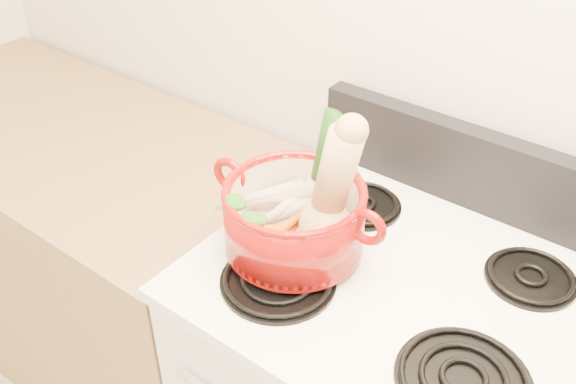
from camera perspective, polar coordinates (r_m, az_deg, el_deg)
The scene contains 22 objects.
wall_back at distance 1.36m, azimuth 19.39°, elevation 11.90°, with size 3.50×0.02×2.60m, color silver.
cooktop at distance 1.28m, azimuth 10.45°, elevation -8.03°, with size 0.78×0.67×0.03m, color white.
control_backsplash at distance 1.44m, azimuth 16.66°, elevation 1.85°, with size 0.76×0.05×0.18m, color black.
counter_left at distance 2.15m, azimuth -16.83°, elevation -5.09°, with size 1.36×0.65×0.90m, color olive.
burner_front_left at distance 1.23m, azimuth -0.88°, elevation -7.74°, with size 0.22×0.22×0.02m, color black.
burner_front_right at distance 1.11m, azimuth 15.34°, elevation -15.69°, with size 0.22×0.22×0.02m, color black.
burner_back_left at distance 1.42m, azimuth 6.59°, elevation -1.06°, with size 0.17×0.17×0.02m, color black.
burner_back_right at distance 1.32m, azimuth 20.78°, elevation -7.01°, with size 0.17×0.17×0.02m, color black.
dutch_oven at distance 1.25m, azimuth 0.56°, elevation -2.34°, with size 0.28×0.28×0.14m, color maroon.
pot_handle_left at distance 1.29m, azimuth -5.24°, elevation 1.58°, with size 0.08×0.08×0.02m, color maroon.
pot_handle_right at distance 1.16m, azimuth 7.05°, elevation -3.11°, with size 0.08×0.08×0.02m, color maroon.
squash at distance 1.16m, azimuth 3.62°, elevation 0.36°, with size 0.11×0.11×0.27m, color tan, non-canonical shape.
leek at distance 1.22m, azimuth 2.97°, elevation 1.84°, with size 0.04×0.04×0.26m, color white.
ginger at distance 1.28m, azimuth 3.47°, elevation -2.17°, with size 0.08×0.06×0.05m, color tan.
parsnip_0 at distance 1.30m, azimuth -0.12°, elevation -1.62°, with size 0.04×0.04×0.22m, color beige.
parsnip_1 at distance 1.31m, azimuth -1.81°, elevation -0.46°, with size 0.05×0.05×0.22m, color beige.
parsnip_2 at distance 1.30m, azimuth -0.06°, elevation -1.02°, with size 0.04×0.04×0.18m, color beige.
parsnip_3 at distance 1.31m, azimuth -2.51°, elevation -0.27°, with size 0.04×0.04×0.19m, color beige.
carrot_0 at distance 1.24m, azimuth -0.37°, elevation -4.05°, with size 0.03×0.03×0.14m, color #BD4D09.
carrot_1 at distance 1.25m, azimuth -2.16°, elevation -3.50°, with size 0.03×0.03×0.14m, color #BF5609.
carrot_2 at distance 1.23m, azimuth -0.59°, elevation -3.49°, with size 0.03×0.03×0.18m, color #CD610A.
carrot_3 at distance 1.21m, azimuth -1.62°, elevation -3.97°, with size 0.03×0.03×0.15m, color #D24E0A.
Camera 1 is at (0.37, 0.54, 1.81)m, focal length 40.00 mm.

